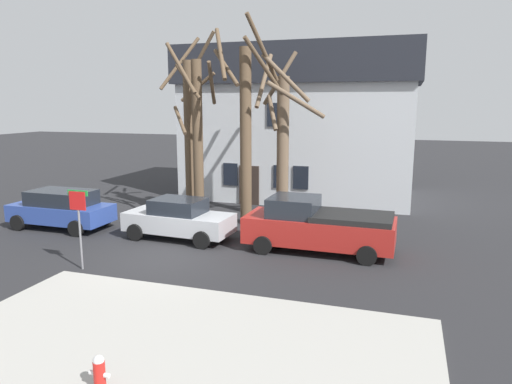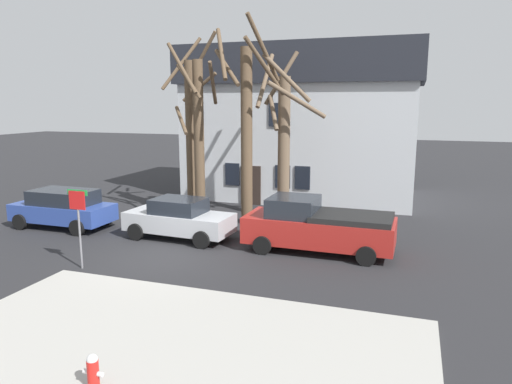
{
  "view_description": "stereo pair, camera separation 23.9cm",
  "coord_description": "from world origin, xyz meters",
  "px_view_note": "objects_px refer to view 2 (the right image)",
  "views": [
    {
      "loc": [
        7.92,
        -14.12,
        5.38
      ],
      "look_at": [
        2.47,
        2.79,
        2.02
      ],
      "focal_mm": 32.98,
      "sensor_mm": 36.0,
      "label": 1
    },
    {
      "loc": [
        8.15,
        -14.04,
        5.38
      ],
      "look_at": [
        2.47,
        2.79,
        2.02
      ],
      "focal_mm": 32.98,
      "sensor_mm": 36.0,
      "label": 2
    }
  ],
  "objects_px": {
    "pickup_truck_red": "(317,226)",
    "street_sign_pole": "(78,214)",
    "tree_bare_mid": "(198,135)",
    "tree_bare_far": "(246,126)",
    "building_main": "(304,122)",
    "tree_bare_end": "(283,138)",
    "fire_hydrant": "(93,371)",
    "tree_bare_near": "(191,130)",
    "car_silver_sedan": "(179,219)",
    "car_blue_wagon": "(63,208)"
  },
  "relations": [
    {
      "from": "tree_bare_mid",
      "to": "car_silver_sedan",
      "type": "relative_size",
      "value": 1.8
    },
    {
      "from": "car_silver_sedan",
      "to": "car_blue_wagon",
      "type": "bearing_deg",
      "value": -179.24
    },
    {
      "from": "car_blue_wagon",
      "to": "car_silver_sedan",
      "type": "xyz_separation_m",
      "value": [
        5.63,
        0.07,
        -0.05
      ]
    },
    {
      "from": "building_main",
      "to": "pickup_truck_red",
      "type": "relative_size",
      "value": 2.4
    },
    {
      "from": "tree_bare_end",
      "to": "car_silver_sedan",
      "type": "bearing_deg",
      "value": -127.24
    },
    {
      "from": "tree_bare_far",
      "to": "tree_bare_end",
      "type": "bearing_deg",
      "value": 38.62
    },
    {
      "from": "pickup_truck_red",
      "to": "tree_bare_far",
      "type": "bearing_deg",
      "value": 142.57
    },
    {
      "from": "tree_bare_far",
      "to": "tree_bare_near",
      "type": "bearing_deg",
      "value": 161.53
    },
    {
      "from": "pickup_truck_red",
      "to": "street_sign_pole",
      "type": "bearing_deg",
      "value": -148.26
    },
    {
      "from": "car_silver_sedan",
      "to": "street_sign_pole",
      "type": "bearing_deg",
      "value": -108.6
    },
    {
      "from": "tree_bare_mid",
      "to": "pickup_truck_red",
      "type": "relative_size",
      "value": 1.47
    },
    {
      "from": "fire_hydrant",
      "to": "car_blue_wagon",
      "type": "bearing_deg",
      "value": 132.76
    },
    {
      "from": "car_silver_sedan",
      "to": "fire_hydrant",
      "type": "distance_m",
      "value": 10.35
    },
    {
      "from": "tree_bare_mid",
      "to": "building_main",
      "type": "bearing_deg",
      "value": 67.08
    },
    {
      "from": "pickup_truck_red",
      "to": "tree_bare_end",
      "type": "bearing_deg",
      "value": 121.28
    },
    {
      "from": "fire_hydrant",
      "to": "pickup_truck_red",
      "type": "bearing_deg",
      "value": 77.28
    },
    {
      "from": "tree_bare_mid",
      "to": "tree_bare_far",
      "type": "relative_size",
      "value": 0.9
    },
    {
      "from": "building_main",
      "to": "tree_bare_mid",
      "type": "xyz_separation_m",
      "value": [
        -3.2,
        -7.56,
        -0.34
      ]
    },
    {
      "from": "pickup_truck_red",
      "to": "street_sign_pole",
      "type": "xyz_separation_m",
      "value": [
        -7.01,
        -4.33,
        0.9
      ]
    },
    {
      "from": "fire_hydrant",
      "to": "tree_bare_near",
      "type": "bearing_deg",
      "value": 108.91
    },
    {
      "from": "building_main",
      "to": "street_sign_pole",
      "type": "height_order",
      "value": "building_main"
    },
    {
      "from": "tree_bare_near",
      "to": "pickup_truck_red",
      "type": "distance_m",
      "value": 8.65
    },
    {
      "from": "tree_bare_mid",
      "to": "tree_bare_far",
      "type": "bearing_deg",
      "value": -2.01
    },
    {
      "from": "building_main",
      "to": "fire_hydrant",
      "type": "height_order",
      "value": "building_main"
    },
    {
      "from": "building_main",
      "to": "pickup_truck_red",
      "type": "distance_m",
      "value": 11.47
    },
    {
      "from": "tree_bare_end",
      "to": "tree_bare_far",
      "type": "bearing_deg",
      "value": -141.38
    },
    {
      "from": "tree_bare_near",
      "to": "building_main",
      "type": "bearing_deg",
      "value": 58.5
    },
    {
      "from": "building_main",
      "to": "car_blue_wagon",
      "type": "bearing_deg",
      "value": -127.39
    },
    {
      "from": "pickup_truck_red",
      "to": "street_sign_pole",
      "type": "distance_m",
      "value": 8.29
    },
    {
      "from": "tree_bare_mid",
      "to": "tree_bare_end",
      "type": "distance_m",
      "value": 3.88
    },
    {
      "from": "tree_bare_near",
      "to": "car_silver_sedan",
      "type": "bearing_deg",
      "value": -71.09
    },
    {
      "from": "tree_bare_mid",
      "to": "tree_bare_far",
      "type": "distance_m",
      "value": 2.41
    },
    {
      "from": "building_main",
      "to": "tree_bare_end",
      "type": "bearing_deg",
      "value": -85.2
    },
    {
      "from": "building_main",
      "to": "pickup_truck_red",
      "type": "xyz_separation_m",
      "value": [
        2.99,
        -10.56,
        -3.35
      ]
    },
    {
      "from": "building_main",
      "to": "tree_bare_end",
      "type": "relative_size",
      "value": 1.69
    },
    {
      "from": "tree_bare_near",
      "to": "tree_bare_far",
      "type": "height_order",
      "value": "tree_bare_far"
    },
    {
      "from": "fire_hydrant",
      "to": "street_sign_pole",
      "type": "xyz_separation_m",
      "value": [
        -4.76,
        5.6,
        1.38
      ]
    },
    {
      "from": "street_sign_pole",
      "to": "pickup_truck_red",
      "type": "bearing_deg",
      "value": 31.74
    },
    {
      "from": "tree_bare_far",
      "to": "fire_hydrant",
      "type": "distance_m",
      "value": 13.53
    },
    {
      "from": "fire_hydrant",
      "to": "building_main",
      "type": "bearing_deg",
      "value": 92.08
    },
    {
      "from": "tree_bare_far",
      "to": "fire_hydrant",
      "type": "xyz_separation_m",
      "value": [
        1.56,
        -12.85,
        -3.92
      ]
    },
    {
      "from": "building_main",
      "to": "tree_bare_end",
      "type": "distance_m",
      "value": 6.59
    },
    {
      "from": "tree_bare_far",
      "to": "pickup_truck_red",
      "type": "distance_m",
      "value": 5.9
    },
    {
      "from": "tree_bare_mid",
      "to": "street_sign_pole",
      "type": "distance_m",
      "value": 7.67
    },
    {
      "from": "tree_bare_far",
      "to": "car_blue_wagon",
      "type": "xyz_separation_m",
      "value": [
        -7.42,
        -3.14,
        -3.52
      ]
    },
    {
      "from": "building_main",
      "to": "street_sign_pole",
      "type": "xyz_separation_m",
      "value": [
        -4.02,
        -14.89,
        -2.45
      ]
    },
    {
      "from": "tree_bare_mid",
      "to": "tree_bare_end",
      "type": "height_order",
      "value": "tree_bare_mid"
    },
    {
      "from": "fire_hydrant",
      "to": "street_sign_pole",
      "type": "relative_size",
      "value": 0.26
    },
    {
      "from": "building_main",
      "to": "car_silver_sedan",
      "type": "bearing_deg",
      "value": -103.71
    },
    {
      "from": "tree_bare_near",
      "to": "car_silver_sedan",
      "type": "xyz_separation_m",
      "value": [
        1.42,
        -4.13,
        -3.27
      ]
    }
  ]
}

